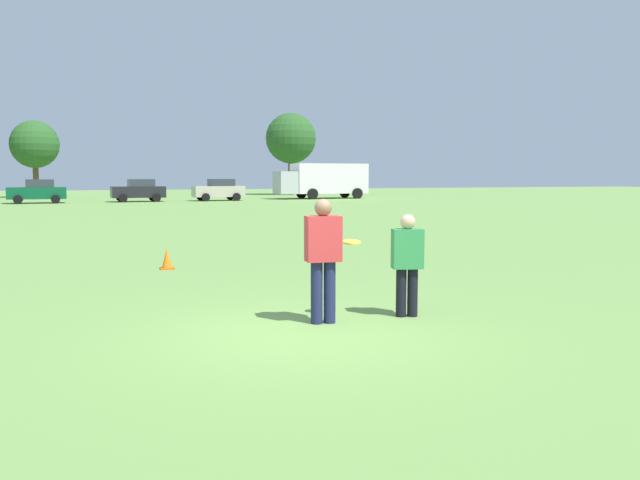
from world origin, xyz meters
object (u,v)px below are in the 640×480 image
Objects in this scene: traffic_cone at (167,259)px; box_truck at (323,179)px; player_thrower at (323,254)px; frisbee at (352,242)px; parked_car_near_right at (219,190)px; parked_car_center at (37,191)px; parked_car_mid_right at (139,190)px; player_defender at (407,259)px.

box_truck is at bearing 66.26° from traffic_cone.
box_truck is (18.37, 41.77, 1.52)m from traffic_cone.
box_truck reaches higher than player_thrower.
parked_car_near_right is (6.39, 46.21, -0.22)m from frisbee.
box_truck reaches higher than parked_car_center.
frisbee is at bearing -80.47° from parked_car_center.
parked_car_near_right is (14.05, 0.60, 0.00)m from parked_car_center.
parked_car_near_right is at bearing 81.51° from player_thrower.
parked_car_mid_right is 1.00× the size of parked_car_near_right.
parked_car_center is 1.00× the size of parked_car_near_right.
parked_car_near_right is at bearing 2.44° from parked_car_center.
player_thrower is 46.98m from parked_car_near_right.
parked_car_center is at bearing 99.53° from frisbee.
traffic_cone is at bearing -113.74° from box_truck.
box_truck is (16.82, 48.22, 0.73)m from player_thrower.
player_thrower is at bearing -90.52° from parked_car_mid_right.
parked_car_center is (-8.47, 45.84, 0.05)m from player_defender.
frisbee is at bearing -89.84° from parked_car_mid_right.
traffic_cone is at bearing 108.72° from frisbee.
player_defender is 46.61m from parked_car_center.
traffic_cone is 0.11× the size of parked_car_mid_right.
player_defender is at bearing -96.85° from parked_car_near_right.
frisbee is at bearing 24.47° from player_thrower.
player_thrower is 0.61m from frisbee.
traffic_cone is 0.11× the size of parked_car_center.
parked_car_near_right reaches higher than player_thrower.
frisbee reaches higher than traffic_cone.
parked_car_center is at bearing 100.48° from player_defender.
player_defender is at bearing -79.52° from parked_car_center.
parked_car_center is (-7.12, 45.86, -0.10)m from player_thrower.
traffic_cone is 0.06× the size of box_truck.
box_truck is at bearing 10.08° from parked_car_near_right.
frisbee is 46.25m from parked_car_center.
parked_car_center is (-7.66, 45.61, -0.22)m from frisbee.
parked_car_center is 0.50× the size of box_truck.
box_truck is at bearing 6.09° from parked_car_mid_right.
traffic_cone is 39.82m from parked_car_center.
player_thrower is at bearing -109.23° from box_truck.
parked_car_near_right is at bearing -169.92° from box_truck.
player_thrower is 46.47m from parked_car_mid_right.
parked_car_mid_right reaches higher than traffic_cone.
frisbee is at bearing 164.59° from player_defender.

